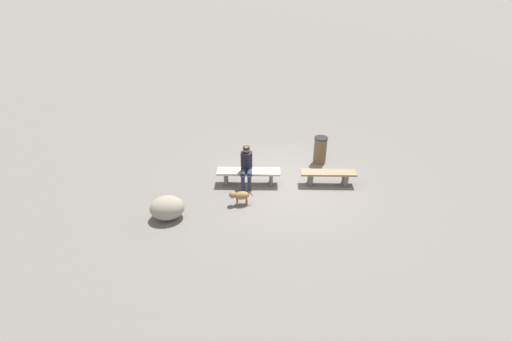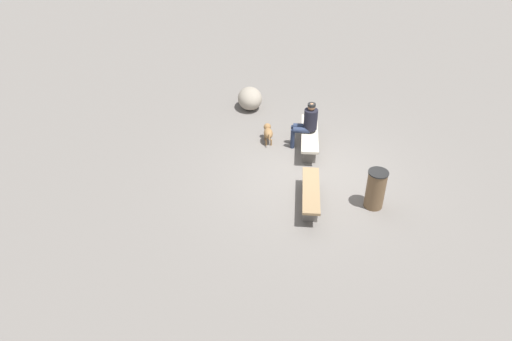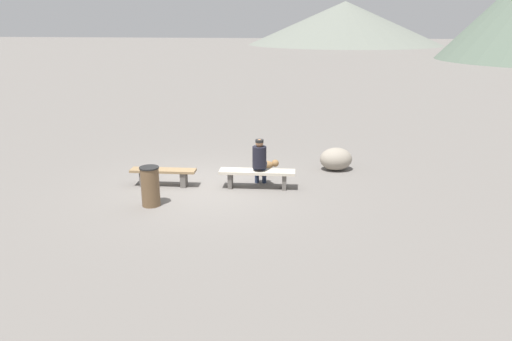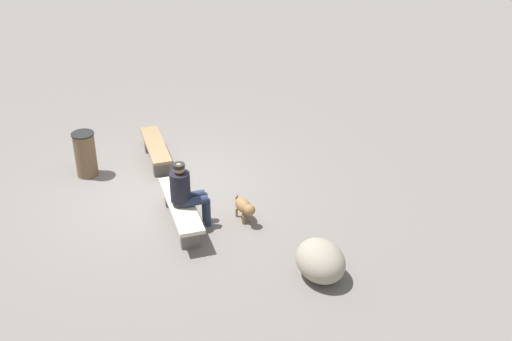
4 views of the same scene
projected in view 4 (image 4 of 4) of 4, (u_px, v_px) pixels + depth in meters
name	position (u px, v px, depth m)	size (l,w,h in m)	color
ground	(164.00, 192.00, 12.62)	(210.00, 210.00, 0.06)	slate
bench_left	(156.00, 149.00, 13.42)	(1.65, 0.44, 0.43)	#605B56
bench_right	(181.00, 208.00, 11.45)	(1.88, 0.50, 0.46)	#605B56
seated_person	(186.00, 190.00, 11.24)	(0.36, 0.66, 1.25)	black
dog	(245.00, 207.00, 11.59)	(0.65, 0.32, 0.43)	olive
trash_bin	(85.00, 154.00, 12.92)	(0.43, 0.43, 0.90)	brown
boulder	(320.00, 261.00, 10.22)	(0.71, 0.89, 0.63)	gray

